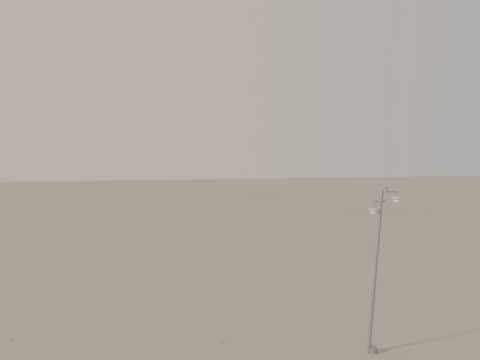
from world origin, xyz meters
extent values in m
cylinder|color=#92949A|center=(3.84, 1.55, 0.15)|extent=(0.44, 0.44, 0.30)
cylinder|color=#92949A|center=(3.84, 1.55, 4.03)|extent=(0.62, 0.18, 8.06)
cylinder|color=#92949A|center=(4.28, 1.55, 8.11)|extent=(0.14, 0.14, 0.18)
cylinder|color=#92949A|center=(4.53, 1.55, 7.96)|extent=(0.50, 0.08, 0.07)
cylinder|color=#92949A|center=(4.78, 1.54, 7.81)|extent=(0.06, 0.06, 0.30)
ellipsoid|color=beige|center=(4.78, 1.54, 7.66)|extent=(0.52, 0.52, 0.18)
cylinder|color=#92949A|center=(3.98, 1.56, 7.51)|extent=(0.60, 0.09, 0.07)
cylinder|color=#92949A|center=(3.68, 1.57, 7.31)|extent=(0.06, 0.06, 0.40)
ellipsoid|color=beige|center=(3.68, 1.57, 7.11)|extent=(0.52, 0.52, 0.18)
cylinder|color=#92949A|center=(-14.29, 5.10, 0.05)|extent=(0.06, 0.06, 0.10)
cylinder|color=beige|center=(-1.44, 6.74, 10.96)|extent=(4.05, 6.47, 21.83)
cylinder|color=#92949A|center=(-3.46, 3.52, 0.05)|extent=(0.06, 0.06, 0.10)
cylinder|color=beige|center=(0.97, 12.57, 19.03)|extent=(4.94, 10.83, 37.97)
cylinder|color=#92949A|center=(3.43, 7.16, 0.05)|extent=(0.06, 0.06, 0.10)
cylinder|color=beige|center=(-9.90, 2.67, 10.39)|extent=(5.21, 12.61, 20.68)
cylinder|color=beige|center=(9.55, 3.77, 13.31)|extent=(9.41, 8.84, 26.54)
cylinder|color=beige|center=(1.26, 17.79, 15.59)|extent=(8.92, 3.14, 31.07)
cylinder|color=#92949A|center=(5.72, 16.23, 0.05)|extent=(0.06, 0.06, 0.10)
camera|label=1|loc=(-5.58, -22.64, 11.35)|focal=40.00mm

